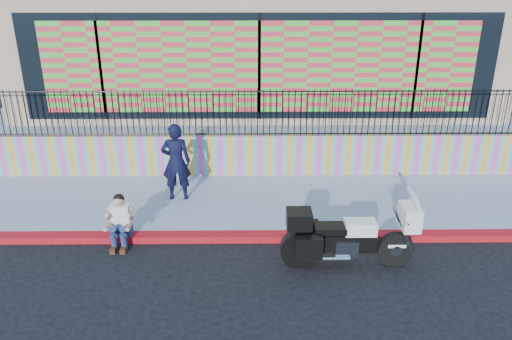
{
  "coord_description": "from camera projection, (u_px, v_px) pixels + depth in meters",
  "views": [
    {
      "loc": [
        -0.22,
        -9.14,
        5.28
      ],
      "look_at": [
        -0.12,
        1.2,
        1.1
      ],
      "focal_mm": 35.0,
      "sensor_mm": 36.0,
      "label": 1
    }
  ],
  "objects": [
    {
      "name": "metal_fence",
      "position": [
        260.0,
        113.0,
        12.78
      ],
      "size": [
        15.8,
        0.04,
        1.2
      ],
      "primitive_type": null,
      "color": "black",
      "rests_on": "mural_wall"
    },
    {
      "name": "police_officer",
      "position": [
        176.0,
        162.0,
        11.67
      ],
      "size": [
        0.7,
        0.48,
        1.87
      ],
      "primitive_type": "imported",
      "rotation": [
        0.0,
        0.0,
        3.19
      ],
      "color": "black",
      "rests_on": "sidewalk"
    },
    {
      "name": "sidewalk",
      "position": [
        261.0,
        202.0,
        11.96
      ],
      "size": [
        16.0,
        3.0,
        0.15
      ],
      "primitive_type": "cube",
      "color": "#8A90A5",
      "rests_on": "ground"
    },
    {
      "name": "storefront_building",
      "position": [
        257.0,
        34.0,
        16.78
      ],
      "size": [
        14.0,
        8.06,
        4.0
      ],
      "color": "tan",
      "rests_on": "elevated_platform"
    },
    {
      "name": "seated_man",
      "position": [
        120.0,
        226.0,
        10.1
      ],
      "size": [
        0.54,
        0.71,
        1.06
      ],
      "color": "navy",
      "rests_on": "ground"
    },
    {
      "name": "ground",
      "position": [
        262.0,
        240.0,
        10.46
      ],
      "size": [
        90.0,
        90.0,
        0.0
      ],
      "primitive_type": "plane",
      "color": "black",
      "rests_on": "ground"
    },
    {
      "name": "elevated_platform",
      "position": [
        257.0,
        108.0,
        17.97
      ],
      "size": [
        16.0,
        10.0,
        1.25
      ],
      "primitive_type": "cube",
      "color": "#8A90A5",
      "rests_on": "ground"
    },
    {
      "name": "red_curb",
      "position": [
        262.0,
        237.0,
        10.43
      ],
      "size": [
        16.0,
        0.3,
        0.15
      ],
      "primitive_type": "cube",
      "color": "#AD0C26",
      "rests_on": "ground"
    },
    {
      "name": "police_motorcycle",
      "position": [
        347.0,
        235.0,
        9.32
      ],
      "size": [
        2.5,
        0.83,
        1.55
      ],
      "color": "black",
      "rests_on": "ground"
    },
    {
      "name": "mural_wall",
      "position": [
        260.0,
        155.0,
        13.21
      ],
      "size": [
        16.0,
        0.2,
        1.1
      ],
      "primitive_type": "cube",
      "color": "#F440AA",
      "rests_on": "sidewalk"
    }
  ]
}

